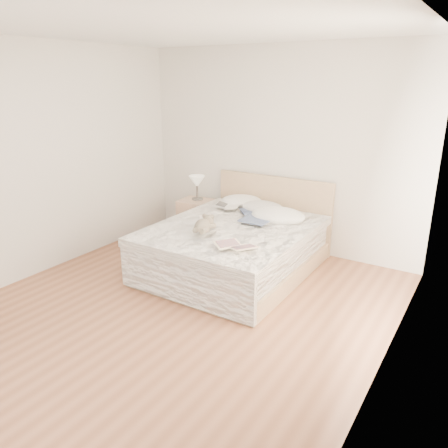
{
  "coord_description": "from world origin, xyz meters",
  "views": [
    {
      "loc": [
        2.54,
        -3.11,
        2.26
      ],
      "look_at": [
        -0.09,
        1.05,
        0.62
      ],
      "focal_mm": 35.0,
      "sensor_mm": 36.0,
      "label": 1
    }
  ],
  "objects_px": {
    "nightstand": "(196,218)",
    "table_lamp": "(197,183)",
    "bed": "(236,246)",
    "childrens_book": "(236,246)",
    "photo_book": "(227,206)",
    "teddy_bear": "(202,230)"
  },
  "relations": [
    {
      "from": "nightstand",
      "to": "table_lamp",
      "type": "xyz_separation_m",
      "value": [
        0.0,
        0.04,
        0.54
      ]
    },
    {
      "from": "bed",
      "to": "childrens_book",
      "type": "bearing_deg",
      "value": -59.92
    },
    {
      "from": "table_lamp",
      "to": "childrens_book",
      "type": "bearing_deg",
      "value": -43.78
    },
    {
      "from": "photo_book",
      "to": "childrens_book",
      "type": "bearing_deg",
      "value": -70.43
    },
    {
      "from": "childrens_book",
      "to": "teddy_bear",
      "type": "bearing_deg",
      "value": -165.1
    },
    {
      "from": "nightstand",
      "to": "teddy_bear",
      "type": "xyz_separation_m",
      "value": [
        1.01,
        -1.26,
        0.37
      ]
    },
    {
      "from": "nightstand",
      "to": "childrens_book",
      "type": "distance_m",
      "value": 2.15
    },
    {
      "from": "bed",
      "to": "teddy_bear",
      "type": "bearing_deg",
      "value": -103.61
    },
    {
      "from": "nightstand",
      "to": "photo_book",
      "type": "bearing_deg",
      "value": -18.69
    },
    {
      "from": "childrens_book",
      "to": "photo_book",
      "type": "bearing_deg",
      "value": 158.77
    },
    {
      "from": "photo_book",
      "to": "teddy_bear",
      "type": "bearing_deg",
      "value": -88.86
    },
    {
      "from": "table_lamp",
      "to": "teddy_bear",
      "type": "distance_m",
      "value": 1.65
    },
    {
      "from": "nightstand",
      "to": "bed",
      "type": "bearing_deg",
      "value": -32.64
    },
    {
      "from": "bed",
      "to": "teddy_bear",
      "type": "height_order",
      "value": "bed"
    },
    {
      "from": "table_lamp",
      "to": "teddy_bear",
      "type": "xyz_separation_m",
      "value": [
        1.01,
        -1.3,
        -0.17
      ]
    },
    {
      "from": "nightstand",
      "to": "photo_book",
      "type": "relative_size",
      "value": 1.61
    },
    {
      "from": "teddy_bear",
      "to": "photo_book",
      "type": "bearing_deg",
      "value": 92.78
    },
    {
      "from": "photo_book",
      "to": "bed",
      "type": "bearing_deg",
      "value": -63.95
    },
    {
      "from": "nightstand",
      "to": "childrens_book",
      "type": "relative_size",
      "value": 1.44
    },
    {
      "from": "nightstand",
      "to": "photo_book",
      "type": "distance_m",
      "value": 0.82
    },
    {
      "from": "photo_book",
      "to": "nightstand",
      "type": "bearing_deg",
      "value": 145.64
    },
    {
      "from": "photo_book",
      "to": "teddy_bear",
      "type": "height_order",
      "value": "teddy_bear"
    }
  ]
}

